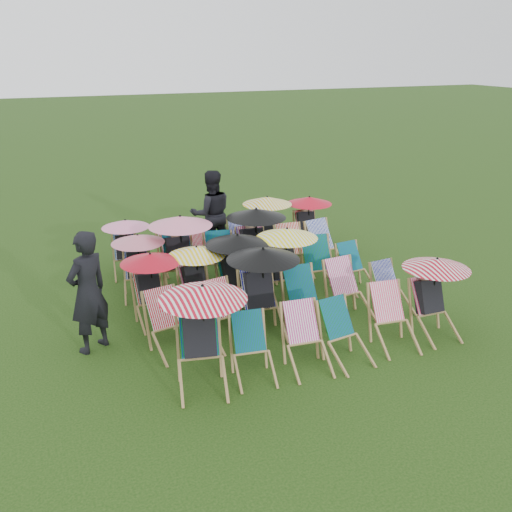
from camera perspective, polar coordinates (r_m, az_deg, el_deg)
name	(u,v)px	position (r m, az deg, el deg)	size (l,w,h in m)	color
ground	(264,304)	(10.60, 0.79, -4.84)	(100.00, 100.00, 0.00)	black
deckchair_0	(201,335)	(7.92, -5.48, -7.91)	(1.23, 1.31, 1.45)	#9A7B48
deckchair_1	(253,350)	(8.21, -0.33, -9.34)	(0.68, 0.87, 0.88)	#9A7B48
deckchair_2	(307,340)	(8.45, 5.13, -8.32)	(0.68, 0.90, 0.92)	#9A7B48
deckchair_3	(346,334)	(8.70, 8.99, -7.71)	(0.71, 0.90, 0.90)	#9A7B48
deckchair_4	(394,318)	(9.26, 13.64, -6.08)	(0.71, 0.93, 0.94)	#9A7B48
deckchair_5	(435,296)	(9.71, 17.46, -3.86)	(1.09, 1.13, 1.29)	#9A7B48
deckchair_6	(170,324)	(8.95, -8.56, -6.75)	(0.76, 0.95, 0.93)	#9A7B48
deckchair_7	(226,314)	(9.15, -3.05, -5.86)	(0.78, 0.96, 0.94)	#9A7B48
deckchair_8	(262,290)	(9.32, 0.63, -3.41)	(1.20, 1.27, 1.43)	#9A7B48
deckchair_9	(307,301)	(9.57, 5.13, -4.53)	(0.66, 0.92, 0.99)	#9A7B48
deckchair_10	(350,291)	(10.06, 9.38, -3.49)	(0.73, 0.96, 0.98)	#9A7B48
deckchair_11	(393,289)	(10.47, 13.51, -3.21)	(0.64, 0.84, 0.85)	#9A7B48
deckchair_12	(151,288)	(9.86, -10.42, -3.12)	(1.02, 1.07, 1.21)	#9A7B48
deckchair_13	(197,280)	(10.07, -5.88, -2.35)	(1.02, 1.09, 1.21)	#9A7B48
deckchair_14	(238,271)	(10.20, -1.84, -1.49)	(1.15, 1.20, 1.36)	#9A7B48
deckchair_15	(286,264)	(10.55, 3.01, -0.76)	(1.14, 1.21, 1.36)	#9A7B48
deckchair_16	(322,267)	(10.99, 6.58, -1.12)	(0.77, 1.01, 1.03)	#9A7B48
deckchair_17	(357,268)	(11.27, 10.03, -1.19)	(0.66, 0.85, 0.87)	#9A7B48
deckchair_18	(138,265)	(10.96, -11.76, -0.87)	(1.00, 1.06, 1.18)	#9A7B48
deckchair_19	(180,252)	(11.04, -7.60, 0.36)	(1.23, 1.30, 1.46)	#9A7B48
deckchair_20	(221,260)	(11.36, -3.57, -0.42)	(0.81, 1.01, 0.98)	#9A7B48
deckchair_21	(256,243)	(11.53, -0.04, 1.35)	(1.21, 1.27, 1.44)	#9A7B48
deckchair_22	(294,251)	(11.87, 3.82, 0.49)	(0.70, 0.94, 0.98)	#9A7B48
deckchair_23	(327,247)	(12.17, 7.15, 0.93)	(0.81, 1.01, 1.00)	#9A7B48
deckchair_24	(125,247)	(12.04, -12.92, 0.91)	(0.97, 1.03, 1.15)	#9A7B48
deckchair_25	(174,251)	(12.13, -8.25, 0.53)	(0.63, 0.85, 0.88)	#9A7B48
deckchair_26	(200,247)	(12.39, -5.59, 0.92)	(0.56, 0.77, 0.82)	#9A7B48
deckchair_27	(241,240)	(12.69, -1.47, 1.56)	(0.68, 0.86, 0.86)	#9A7B48
deckchair_28	(267,225)	(12.90, 1.09, 3.13)	(1.12, 1.16, 1.32)	#9A7B48
deckchair_29	(308,223)	(13.27, 5.23, 3.35)	(1.05, 1.12, 1.24)	#9A7B48
person_left	(88,292)	(9.05, -16.46, -3.48)	(0.71, 0.47, 1.95)	black
person_rear	(211,214)	(12.77, -4.48, 4.22)	(0.95, 0.74, 1.96)	black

